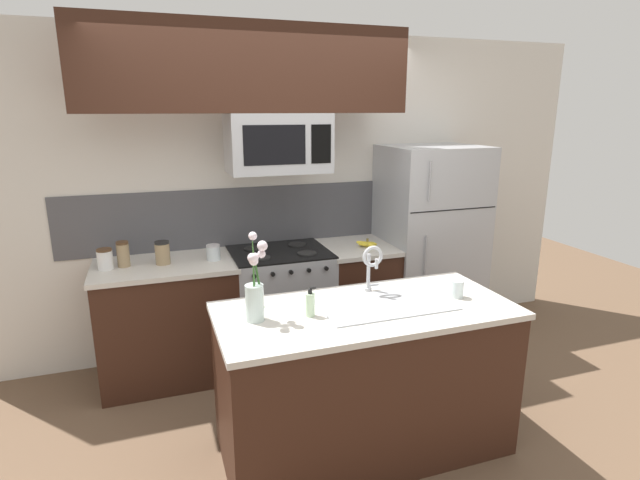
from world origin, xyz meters
name	(u,v)px	position (x,y,z in m)	size (l,w,h in m)	color
ground_plane	(317,419)	(0.00, 0.00, 0.00)	(10.00, 10.00, 0.00)	brown
rear_partition	(302,194)	(0.30, 1.28, 1.30)	(5.20, 0.10, 2.60)	silver
splash_band	(269,215)	(0.00, 1.22, 1.15)	(3.29, 0.01, 0.48)	#4C4C51
back_counter_left	(169,321)	(-0.87, 0.90, 0.46)	(1.01, 0.65, 0.91)	#381E14
back_counter_right	(356,297)	(0.66, 0.90, 0.46)	(0.59, 0.65, 0.91)	#381E14
stove_range	(281,306)	(0.00, 0.90, 0.46)	(0.76, 0.64, 0.93)	#A8AAAF
microwave	(278,143)	(0.00, 0.88, 1.76)	(0.74, 0.40, 0.43)	#A8AAAF
upper_cabinet_band	(248,69)	(-0.21, 0.85, 2.28)	(2.30, 0.34, 0.60)	#381E14
refrigerator	(428,244)	(1.34, 0.92, 0.85)	(0.81, 0.74, 1.71)	#A8AAAF
storage_jar_tall	(105,259)	(-1.26, 0.89, 0.98)	(0.11, 0.11, 0.15)	silver
storage_jar_medium	(123,254)	(-1.15, 0.92, 1.00)	(0.09, 0.09, 0.18)	#997F5B
storage_jar_short	(162,253)	(-0.88, 0.89, 0.99)	(0.10, 0.10, 0.17)	#997F5B
storage_jar_squat	(213,252)	(-0.52, 0.88, 0.97)	(0.10, 0.10, 0.12)	silver
banana_bunch	(367,244)	(0.73, 0.84, 0.93)	(0.19, 0.12, 0.08)	yellow
island_counter	(364,379)	(0.18, -0.35, 0.46)	(1.70, 0.78, 0.91)	#381E14
kitchen_sink	(385,316)	(0.30, -0.35, 0.84)	(0.76, 0.41, 0.16)	#ADAFB5
sink_faucet	(372,262)	(0.30, -0.15, 1.11)	(0.14, 0.14, 0.31)	#B7BABF
dish_soap_bottle	(310,304)	(-0.16, -0.36, 0.98)	(0.06, 0.05, 0.16)	beige
drinking_glass	(457,289)	(0.76, -0.38, 0.96)	(0.08, 0.08, 0.10)	silver
flower_vase	(255,294)	(-0.45, -0.31, 1.06)	(0.13, 0.17, 0.47)	silver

